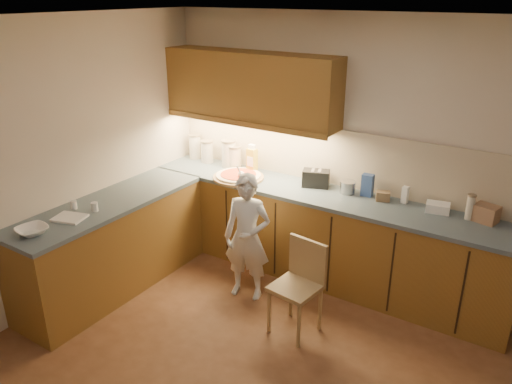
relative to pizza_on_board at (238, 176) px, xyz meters
The scene contains 24 objects.
room 2.16m from the pizza_on_board, 51.33° to the right, with size 4.54×4.50×2.62m.
l_counter 0.69m from the pizza_on_board, 44.34° to the right, with size 3.77×2.62×0.92m.
backsplash 1.02m from the pizza_on_board, 23.92° to the left, with size 3.75×0.02×0.58m, color beige.
upper_cabinets 0.93m from the pizza_on_board, 91.05° to the left, with size 1.95×0.36×0.73m.
pizza_on_board is the anchor object (origin of this frame).
child 0.85m from the pizza_on_board, 49.58° to the right, with size 0.45×0.30×1.24m, color silver.
wooden_chair 1.49m from the pizza_on_board, 33.72° to the right, with size 0.42×0.42×0.82m.
mixing_bowl 2.09m from the pizza_on_board, 108.94° to the right, with size 0.25×0.25×0.06m, color white.
canister_a 0.88m from the pizza_on_board, 160.57° to the left, with size 0.15×0.15×0.29m.
canister_b 0.67m from the pizza_on_board, 157.75° to the left, with size 0.15×0.15×0.26m.
canister_c 0.41m from the pizza_on_board, 140.54° to the left, with size 0.17×0.17×0.31m.
canister_d 0.36m from the pizza_on_board, 131.59° to the left, with size 0.16×0.16×0.26m.
oil_jug 0.27m from the pizza_on_board, 86.77° to the left, with size 0.11×0.09×0.31m.
toaster 0.83m from the pizza_on_board, 16.66° to the left, with size 0.30×0.23×0.18m.
steel_pot 1.16m from the pizza_on_board, 12.20° to the left, with size 0.16×0.16×0.12m.
blue_box 1.35m from the pizza_on_board, 12.06° to the left, with size 0.11×0.08×0.22m, color #2F4C8F.
card_box_a 1.51m from the pizza_on_board, ahead, with size 0.13×0.09×0.09m, color #967651.
white_bottle 1.71m from the pizza_on_board, 10.24° to the left, with size 0.05×0.05×0.16m, color white.
flat_pack 2.01m from the pizza_on_board, ahead, with size 0.20×0.14×0.08m, color white.
tall_jar 2.27m from the pizza_on_board, ahead, with size 0.07×0.07×0.23m.
card_box_b 2.40m from the pizza_on_board, ahead, with size 0.19×0.15×0.15m, color #986F52.
dough_cloth 1.76m from the pizza_on_board, 112.26° to the right, with size 0.26×0.21×0.02m, color silver.
spice_jar_a 1.67m from the pizza_on_board, 118.93° to the right, with size 0.06×0.06×0.08m, color silver.
spice_jar_b 1.52m from the pizza_on_board, 113.62° to the right, with size 0.06×0.06×0.08m, color silver.
Camera 1 is at (1.57, -2.47, 2.77)m, focal length 35.00 mm.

